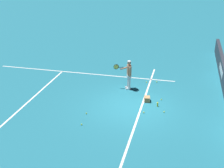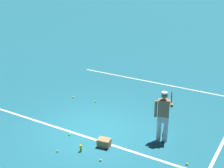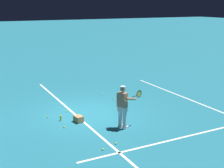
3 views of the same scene
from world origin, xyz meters
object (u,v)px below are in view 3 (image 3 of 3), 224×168
object	(u,v)px
tennis_ball_stray_back	(48,117)
tennis_ball_on_baseline	(102,94)
ball_box_cardboard	(79,119)
tennis_ball_far_right	(64,127)
tennis_ball_toward_net	(116,143)
tennis_ball_midcourt	(113,99)
water_bottle	(61,118)
tennis_ball_near_player	(67,111)
tennis_player	(123,107)
tennis_ball_far_left	(103,149)

from	to	relation	value
tennis_ball_stray_back	tennis_ball_on_baseline	xyz separation A→B (m)	(-2.17, 3.61, 0.00)
ball_box_cardboard	tennis_ball_far_right	world-z (taller)	ball_box_cardboard
tennis_ball_toward_net	tennis_ball_midcourt	bearing A→B (deg)	153.65
tennis_ball_toward_net	ball_box_cardboard	bearing A→B (deg)	-171.60
tennis_ball_far_right	water_bottle	xyz separation A→B (m)	(-0.81, 0.13, 0.08)
tennis_ball_midcourt	tennis_ball_toward_net	size ratio (longest dim) A/B	1.00
tennis_ball_toward_net	water_bottle	distance (m)	3.22
tennis_ball_midcourt	tennis_ball_near_player	size ratio (longest dim) A/B	1.00
tennis_ball_stray_back	tennis_ball_midcourt	bearing A→B (deg)	106.16
tennis_ball_midcourt	tennis_ball_on_baseline	bearing A→B (deg)	-173.32
tennis_player	tennis_ball_stray_back	size ratio (longest dim) A/B	25.98
ball_box_cardboard	tennis_ball_near_player	distance (m)	1.38
ball_box_cardboard	tennis_ball_stray_back	distance (m)	1.47
tennis_ball_toward_net	tennis_ball_on_baseline	bearing A→B (deg)	159.14
tennis_ball_far_right	tennis_ball_on_baseline	bearing A→B (deg)	136.91
tennis_ball_on_baseline	tennis_ball_toward_net	bearing A→B (deg)	-20.86
ball_box_cardboard	tennis_ball_on_baseline	size ratio (longest dim) A/B	6.06
tennis_player	tennis_ball_near_player	size ratio (longest dim) A/B	25.98
tennis_ball_near_player	tennis_ball_midcourt	bearing A→B (deg)	105.70
tennis_ball_toward_net	tennis_ball_far_left	bearing A→B (deg)	-71.91
tennis_ball_midcourt	tennis_ball_far_left	bearing A→B (deg)	-30.88
tennis_ball_near_player	water_bottle	size ratio (longest dim) A/B	0.30
tennis_player	tennis_ball_near_player	world-z (taller)	tennis_player
ball_box_cardboard	water_bottle	xyz separation A→B (m)	(-0.47, -0.61, -0.02)
tennis_ball_on_baseline	tennis_ball_far_right	size ratio (longest dim) A/B	1.00
tennis_ball_stray_back	tennis_ball_far_left	size ratio (longest dim) A/B	1.00
tennis_ball_on_baseline	tennis_ball_far_right	bearing A→B (deg)	-43.09
tennis_ball_toward_net	water_bottle	size ratio (longest dim) A/B	0.30
ball_box_cardboard	tennis_ball_far_left	bearing A→B (deg)	-4.56
tennis_ball_far_left	tennis_player	bearing A→B (deg)	131.56
tennis_ball_stray_back	tennis_ball_far_left	bearing A→B (deg)	11.54
tennis_ball_toward_net	tennis_ball_stray_back	bearing A→B (deg)	-159.16
tennis_ball_midcourt	tennis_ball_far_left	world-z (taller)	same
tennis_ball_midcourt	tennis_ball_near_player	world-z (taller)	same
tennis_ball_stray_back	tennis_ball_toward_net	distance (m)	3.91
ball_box_cardboard	tennis_ball_near_player	size ratio (longest dim) A/B	6.06
tennis_ball_midcourt	tennis_ball_far_right	xyz separation A→B (m)	(2.49, -3.47, 0.00)
tennis_player	tennis_ball_near_player	xyz separation A→B (m)	(-2.81, -1.34, -0.86)
tennis_ball_toward_net	tennis_ball_on_baseline	world-z (taller)	same
tennis_player	tennis_ball_on_baseline	world-z (taller)	tennis_player
tennis_ball_near_player	tennis_ball_far_left	xyz separation A→B (m)	(4.16, -0.19, 0.00)
tennis_ball_midcourt	tennis_ball_far_left	size ratio (longest dim) A/B	1.00
tennis_player	tennis_ball_near_player	bearing A→B (deg)	-154.55
ball_box_cardboard	tennis_player	bearing A→B (deg)	42.40
tennis_player	tennis_ball_on_baseline	bearing A→B (deg)	164.49
ball_box_cardboard	tennis_ball_toward_net	xyz separation A→B (m)	(2.59, 0.38, -0.10)
tennis_ball_on_baseline	water_bottle	xyz separation A→B (m)	(2.77, -3.22, 0.08)
tennis_ball_midcourt	water_bottle	size ratio (longest dim) A/B	0.30
tennis_ball_stray_back	tennis_ball_on_baseline	distance (m)	4.21
tennis_ball_far_left	tennis_ball_stray_back	bearing A→B (deg)	-168.46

